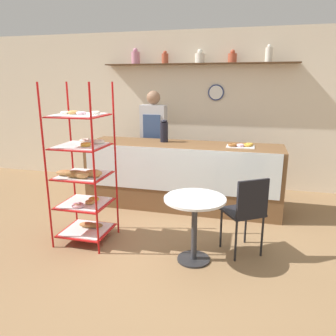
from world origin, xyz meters
name	(u,v)px	position (x,y,z in m)	size (l,w,h in m)	color
ground_plane	(158,246)	(0.00, 0.00, 0.00)	(14.00, 14.00, 0.00)	olive
back_wall	(198,109)	(0.00, 2.55, 1.37)	(10.00, 0.30, 2.70)	beige
display_counter	(182,176)	(0.00, 1.32, 0.48)	(2.87, 0.73, 0.96)	brown
pastry_rack	(83,174)	(-0.86, -0.07, 0.83)	(0.60, 0.57, 1.84)	#B71414
person_worker	(154,137)	(-0.62, 1.90, 0.94)	(0.42, 0.23, 1.70)	#282833
cafe_table	(195,214)	(0.46, -0.20, 0.53)	(0.64, 0.64, 0.71)	#262628
cafe_chair	(247,208)	(0.97, 0.05, 0.55)	(0.53, 0.53, 0.89)	black
coffee_carafe	(164,131)	(-0.31, 1.41, 1.13)	(0.12, 0.12, 0.33)	black
donut_tray_counter	(241,146)	(0.84, 1.30, 0.98)	(0.38, 0.25, 0.05)	white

